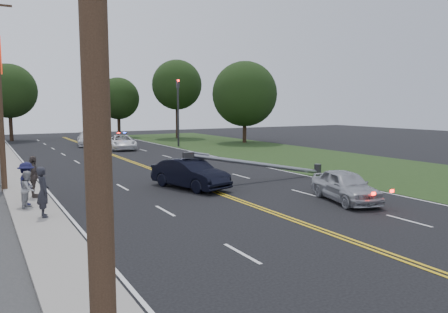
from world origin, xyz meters
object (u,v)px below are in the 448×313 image
bystander_a (43,192)px  bystander_c (27,184)px  fallen_streetlight (266,165)px  bystander_b (28,189)px  waiting_sedan (345,186)px  emergency_a (122,142)px  bystander_d (34,177)px  emergency_b (87,139)px  crashed_sedan (190,174)px  traffic_signal (178,107)px  utility_pole_near (94,30)px

bystander_a → bystander_c: bearing=6.6°
fallen_streetlight → bystander_b: 12.79m
waiting_sedan → emergency_a: size_ratio=0.82×
fallen_streetlight → bystander_d: bearing=175.6°
waiting_sedan → emergency_a: 28.21m
emergency_a → waiting_sedan: bearing=-77.0°
bystander_c → fallen_streetlight: bearing=-71.0°
bystander_a → bystander_d: (0.09, 3.99, -0.00)m
waiting_sedan → bystander_b: bystander_b is taller
emergency_a → bystander_d: bearing=-107.2°
fallen_streetlight → emergency_b: 27.76m
emergency_b → bystander_b: 29.81m
crashed_sedan → bystander_a: bearing=-174.4°
crashed_sedan → emergency_a: bearing=66.2°
bystander_b → emergency_b: bearing=9.1°
bystander_a → bystander_d: size_ratio=1.00×
traffic_signal → utility_pole_near: bearing=-114.7°
emergency_a → bystander_b: 25.30m
traffic_signal → bystander_b: traffic_signal is taller
traffic_signal → emergency_a: bearing=-178.4°
traffic_signal → bystander_c: (-16.87, -22.64, -3.16)m
fallen_streetlight → waiting_sedan: size_ratio=2.24×
bystander_c → bystander_a: bearing=-155.6°
crashed_sedan → bystander_b: bearing=171.7°
bystander_d → traffic_signal: bearing=-37.8°
crashed_sedan → bystander_d: (-7.46, 0.92, 0.31)m
fallen_streetlight → bystander_b: fallen_streetlight is taller
bystander_b → utility_pole_near: bearing=-156.6°
emergency_a → bystander_c: (-10.72, -22.47, 0.33)m
emergency_b → emergency_a: bearing=-59.7°
bystander_b → bystander_d: bystander_d is taller
waiting_sedan → bystander_a: 12.77m
fallen_streetlight → crashed_sedan: 4.85m
utility_pole_near → emergency_a: size_ratio=1.95×
utility_pole_near → traffic_signal: bearing=65.3°
fallen_streetlight → utility_pole_near: utility_pole_near is taller
emergency_b → bystander_a: 31.57m
traffic_signal → crashed_sedan: 23.97m
bystander_b → bystander_c: bearing=26.8°
traffic_signal → bystander_a: bearing=-123.4°
utility_pole_near → bystander_a: 13.61m
traffic_signal → bystander_c: 28.41m
utility_pole_near → waiting_sedan: bearing=36.0°
traffic_signal → fallen_streetlight: bearing=-100.6°
bystander_a → bystander_b: bearing=8.3°
traffic_signal → emergency_a: (-6.15, -0.17, -3.49)m
utility_pole_near → emergency_a: utility_pole_near is taller
bystander_a → bystander_b: (-0.34, 1.93, -0.19)m
emergency_b → utility_pole_near: bearing=-92.3°
utility_pole_near → waiting_sedan: utility_pole_near is taller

